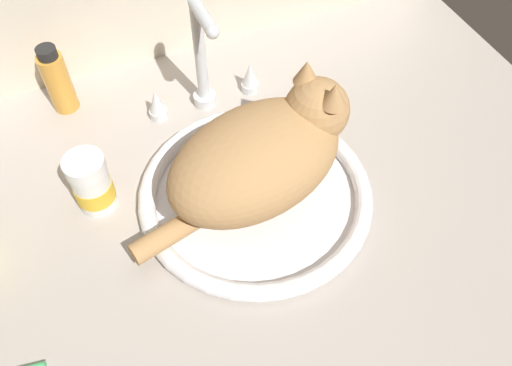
% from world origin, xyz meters
% --- Properties ---
extents(countertop, '(1.16, 0.77, 0.03)m').
position_xyz_m(countertop, '(0.00, 0.00, 0.01)').
color(countertop, '#ADA399').
rests_on(countertop, ground).
extents(sink_basin, '(0.36, 0.36, 0.03)m').
position_xyz_m(sink_basin, '(0.00, -0.01, 0.04)').
color(sink_basin, white).
rests_on(sink_basin, countertop).
extents(faucet, '(0.21, 0.11, 0.22)m').
position_xyz_m(faucet, '(0.00, 0.22, 0.12)').
color(faucet, silver).
rests_on(faucet, countertop).
extents(cat, '(0.37, 0.24, 0.17)m').
position_xyz_m(cat, '(0.02, -0.00, 0.13)').
color(cat, tan).
rests_on(cat, sink_basin).
extents(pill_bottle, '(0.06, 0.06, 0.10)m').
position_xyz_m(pill_bottle, '(-0.23, 0.08, 0.08)').
color(pill_bottle, white).
rests_on(pill_bottle, countertop).
extents(amber_bottle, '(0.04, 0.04, 0.13)m').
position_xyz_m(amber_bottle, '(-0.23, 0.32, 0.09)').
color(amber_bottle, gold).
rests_on(amber_bottle, countertop).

